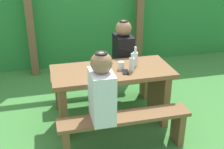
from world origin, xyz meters
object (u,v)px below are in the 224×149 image
object	(u,v)px
picnic_table	(112,87)
drinking_glass	(121,65)
bench_far	(103,81)
person_white_shirt	(102,90)
person_black_coat	(123,49)
cell_phone	(125,72)
bottle_right	(135,58)
bench_near	(125,126)
bottle_left	(132,64)

from	to	relation	value
picnic_table	drinking_glass	distance (m)	0.30
bench_far	person_white_shirt	distance (m)	1.21
person_black_coat	cell_phone	size ratio (longest dim) A/B	5.14
bottle_right	cell_phone	size ratio (longest dim) A/B	1.69
bench_near	bottle_left	distance (m)	0.71
bottle_left	person_white_shirt	bearing A→B (deg)	-134.44
bench_near	bench_far	size ratio (longest dim) A/B	1.00
bench_near	person_white_shirt	bearing A→B (deg)	179.20
bench_near	cell_phone	xyz separation A→B (m)	(0.13, 0.43, 0.42)
bench_far	drinking_glass	bearing A→B (deg)	-79.45
bench_far	person_white_shirt	xyz separation A→B (m)	(-0.24, -1.10, 0.45)
bench_near	person_black_coat	bearing A→B (deg)	75.19
bottle_left	bottle_right	xyz separation A→B (m)	(0.08, 0.14, 0.01)
person_white_shirt	cell_phone	bearing A→B (deg)	49.73
bench_near	bottle_right	xyz separation A→B (m)	(0.29, 0.60, 0.50)
bottle_left	bottle_right	bearing A→B (deg)	58.56
picnic_table	person_black_coat	world-z (taller)	person_black_coat
drinking_glass	bottle_right	size ratio (longest dim) A/B	0.39
person_black_coat	bottle_right	size ratio (longest dim) A/B	3.04
bench_near	bottle_right	world-z (taller)	bottle_right
cell_phone	bottle_right	bearing A→B (deg)	54.42
picnic_table	person_black_coat	size ratio (longest dim) A/B	1.95
bottle_left	cell_phone	world-z (taller)	bottle_left
picnic_table	person_white_shirt	size ratio (longest dim) A/B	1.95
person_white_shirt	drinking_glass	world-z (taller)	person_white_shirt
bench_far	bottle_right	xyz separation A→B (m)	(0.29, -0.50, 0.50)
bottle_left	cell_phone	bearing A→B (deg)	-162.20
drinking_glass	picnic_table	bearing A→B (deg)	171.13
bench_near	picnic_table	bearing A→B (deg)	90.00
bench_near	cell_phone	distance (m)	0.61
person_black_coat	drinking_glass	distance (m)	0.59
bench_far	bottle_left	size ratio (longest dim) A/B	6.56
picnic_table	person_white_shirt	distance (m)	0.65
bench_near	cell_phone	size ratio (longest dim) A/B	10.00
bottle_left	bench_near	bearing A→B (deg)	-114.57
bench_far	cell_phone	distance (m)	0.80
person_white_shirt	person_black_coat	size ratio (longest dim) A/B	1.00
bench_near	drinking_glass	xyz separation A→B (m)	(0.11, 0.53, 0.46)
bench_far	person_black_coat	size ratio (longest dim) A/B	1.95
bench_far	drinking_glass	xyz separation A→B (m)	(0.11, -0.57, 0.46)
bench_near	bench_far	xyz separation A→B (m)	(0.00, 1.10, 0.00)
bottle_right	picnic_table	bearing A→B (deg)	-170.64
bench_far	cell_phone	size ratio (longest dim) A/B	10.00
picnic_table	drinking_glass	size ratio (longest dim) A/B	15.12
drinking_glass	bench_near	bearing A→B (deg)	-101.18
bench_far	drinking_glass	distance (m)	0.74
bench_near	drinking_glass	world-z (taller)	drinking_glass
picnic_table	drinking_glass	world-z (taller)	drinking_glass
picnic_table	person_white_shirt	bearing A→B (deg)	-113.46
bottle_right	cell_phone	world-z (taller)	bottle_right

